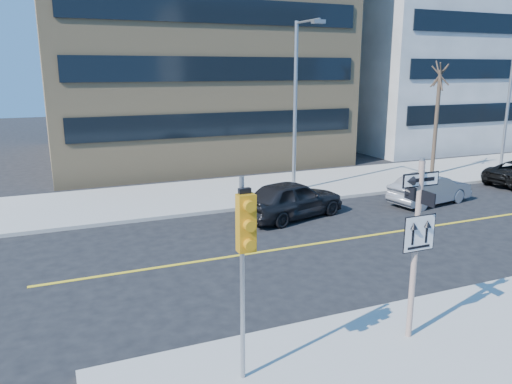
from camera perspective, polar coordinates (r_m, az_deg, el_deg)
name	(u,v)px	position (r m, az deg, el deg)	size (l,w,h in m)	color
ground	(347,296)	(14.01, 10.33, -11.67)	(120.00, 120.00, 0.00)	black
far_sidewalk	(487,167)	(34.22, 24.89, 2.62)	(66.00, 6.00, 0.15)	#ACA9A1
sign_pole	(416,240)	(11.25, 17.86, -5.21)	(0.92, 0.92, 4.06)	beige
traffic_signal	(245,240)	(8.93, -1.23, -5.47)	(0.32, 0.45, 4.00)	gray
parked_car_a	(292,199)	(20.55, 4.11, -0.81)	(4.66, 1.87, 1.59)	black
parked_car_b	(430,189)	(24.02, 19.28, 0.33)	(4.17, 1.45, 1.37)	gray
streetlight_a	(298,96)	(24.01, 4.79, 10.87)	(0.55, 2.25, 8.00)	gray
street_tree_west	(440,78)	(29.65, 20.28, 12.13)	(1.80, 1.80, 6.35)	#3C2B23
building_brick	(178,24)	(36.77, -8.92, 18.40)	(18.00, 18.00, 18.00)	tan
building_grey_mid	(436,51)	(46.47, 19.86, 14.94)	(20.00, 16.00, 15.00)	gray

